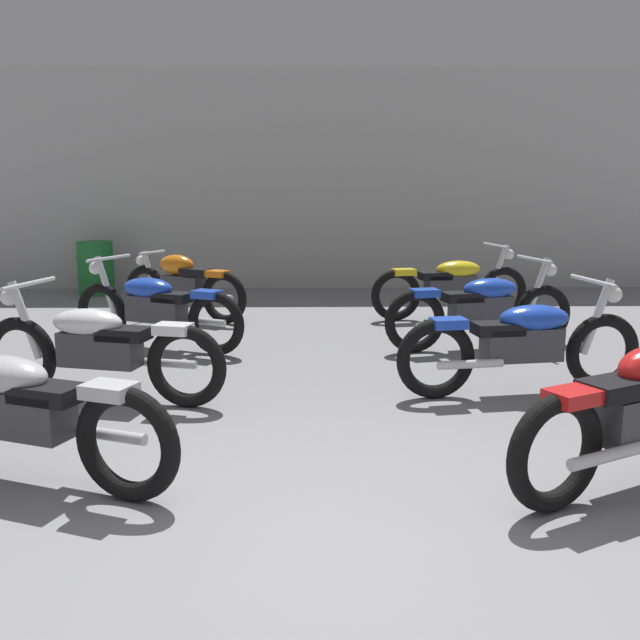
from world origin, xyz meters
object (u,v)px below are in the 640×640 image
Objects in this scene: motorcycle_right_row_2 at (482,307)px; motorcycle_left_row_1 at (99,347)px; motorcycle_right_row_1 at (523,342)px; motorcycle_right_row_3 at (452,284)px; oil_drum at (96,268)px; motorcycle_left_row_3 at (183,284)px; motorcycle_right_row_0 at (640,412)px; motorcycle_left_row_2 at (155,307)px; motorcycle_left_row_0 at (18,409)px.

motorcycle_left_row_1 is at bearing -153.42° from motorcycle_right_row_2.
motorcycle_right_row_3 is at bearing 88.57° from motorcycle_right_row_1.
oil_drum is (-5.27, 3.86, -0.03)m from motorcycle_right_row_2.
motorcycle_right_row_1 is (3.45, -3.41, -0.01)m from motorcycle_left_row_3.
motorcycle_right_row_3 reaches higher than oil_drum.
motorcycle_right_row_0 is (3.63, -1.73, 0.01)m from motorcycle_left_row_1.
motorcycle_left_row_2 reaches higher than motorcycle_left_row_3.
motorcycle_right_row_1 is at bearing -91.43° from motorcycle_right_row_3.
motorcycle_left_row_3 and motorcycle_right_row_0 have the same top height.
motorcycle_right_row_3 is (3.61, 5.10, 0.00)m from motorcycle_left_row_0.
oil_drum is (-1.76, 3.78, -0.03)m from motorcycle_left_row_2.
motorcycle_right_row_0 is at bearing -25.54° from motorcycle_left_row_1.
motorcycle_right_row_3 is at bearing 90.30° from motorcycle_right_row_0.
motorcycle_right_row_3 is (3.60, 3.52, 0.00)m from motorcycle_left_row_1.
motorcycle_right_row_2 reaches higher than motorcycle_left_row_3.
motorcycle_left_row_0 is 6.25m from motorcycle_right_row_3.
motorcycle_left_row_3 is 4.85m from motorcycle_right_row_1.
motorcycle_right_row_3 is (-0.03, 5.25, -0.01)m from motorcycle_right_row_0.
motorcycle_left_row_0 is at bearing -90.49° from motorcycle_left_row_1.
motorcycle_right_row_3 is at bearing 24.91° from motorcycle_left_row_2.
motorcycle_right_row_2 is (3.59, 3.38, 0.00)m from motorcycle_left_row_0.
motorcycle_right_row_0 is (3.64, -0.15, 0.01)m from motorcycle_left_row_0.
motorcycle_right_row_0 is 0.83× the size of motorcycle_right_row_1.
motorcycle_right_row_1 is 2.54× the size of oil_drum.
motorcycle_right_row_3 is (3.53, -0.02, -0.01)m from motorcycle_left_row_3.
motorcycle_right_row_1 is (3.45, -1.75, 0.00)m from motorcycle_left_row_2.
motorcycle_right_row_0 is at bearing -86.54° from motorcycle_right_row_1.
motorcycle_left_row_3 is at bearing 88.92° from motorcycle_left_row_1.
motorcycle_left_row_2 reaches higher than oil_drum.
motorcycle_right_row_1 is at bearing 2.05° from motorcycle_left_row_1.
motorcycle_left_row_0 is at bearing -154.11° from motorcycle_right_row_1.
motorcycle_right_row_0 is (3.56, -5.27, 0.00)m from motorcycle_left_row_3.
oil_drum is at bearing 129.87° from motorcycle_left_row_3.
motorcycle_left_row_0 is 3.64m from motorcycle_right_row_0.
motorcycle_left_row_1 is 1.00× the size of motorcycle_right_row_2.
motorcycle_right_row_2 is at bearing 87.91° from motorcycle_right_row_1.
motorcycle_left_row_1 is at bearing -177.95° from motorcycle_right_row_1.
motorcycle_right_row_1 is (-0.11, 1.86, -0.01)m from motorcycle_right_row_0.
motorcycle_left_row_0 reaches higher than motorcycle_left_row_3.
motorcycle_left_row_3 is at bearing 124.03° from motorcycle_right_row_0.
motorcycle_left_row_2 is 3.87m from motorcycle_right_row_1.
motorcycle_right_row_2 is at bearing -1.37° from motorcycle_left_row_2.
motorcycle_left_row_1 is at bearing 89.51° from motorcycle_left_row_0.
motorcycle_right_row_0 is 5.25m from motorcycle_right_row_3.
motorcycle_right_row_3 reaches higher than motorcycle_left_row_3.
motorcycle_left_row_0 is 0.96× the size of motorcycle_right_row_2.
motorcycle_right_row_2 is 6.54m from oil_drum.
motorcycle_left_row_1 is at bearing -91.86° from motorcycle_left_row_2.
motorcycle_right_row_3 is 5.71m from oil_drum.
motorcycle_left_row_2 and motorcycle_right_row_1 have the same top height.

